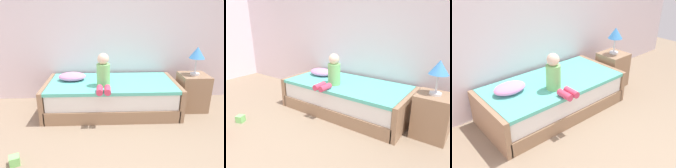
% 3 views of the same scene
% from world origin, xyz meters
% --- Properties ---
extents(wall_rear, '(7.20, 0.10, 2.90)m').
position_xyz_m(wall_rear, '(0.00, 2.60, 1.45)').
color(wall_rear, white).
rests_on(wall_rear, ground).
extents(bed, '(2.11, 1.00, 0.50)m').
position_xyz_m(bed, '(-0.13, 2.00, 0.25)').
color(bed, '#997556').
rests_on(bed, ground).
extents(nightstand, '(0.44, 0.44, 0.60)m').
position_xyz_m(nightstand, '(1.22, 2.00, 0.30)').
color(nightstand, '#997556').
rests_on(nightstand, ground).
extents(table_lamp, '(0.24, 0.24, 0.45)m').
position_xyz_m(table_lamp, '(1.22, 2.00, 0.94)').
color(table_lamp, silver).
rests_on(table_lamp, nightstand).
extents(child_figure, '(0.20, 0.51, 0.50)m').
position_xyz_m(child_figure, '(-0.25, 1.77, 0.70)').
color(child_figure, '#7FC672').
rests_on(child_figure, bed).
extents(pillow, '(0.44, 0.30, 0.13)m').
position_xyz_m(pillow, '(-0.76, 2.10, 0.56)').
color(pillow, '#EA8CC6').
rests_on(pillow, bed).
extents(toy_block, '(0.14, 0.14, 0.11)m').
position_xyz_m(toy_block, '(-1.23, 0.71, 0.05)').
color(toy_block, '#7FD872').
rests_on(toy_block, ground).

